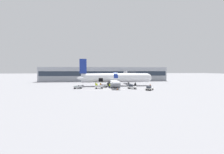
% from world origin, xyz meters
% --- Properties ---
extents(ground_plane, '(500.00, 500.00, 0.00)m').
position_xyz_m(ground_plane, '(0.00, 0.00, 0.00)').
color(ground_plane, gray).
extents(apron_marking_line, '(24.59, 1.91, 0.01)m').
position_xyz_m(apron_marking_line, '(3.30, -3.90, 0.00)').
color(apron_marking_line, silver).
rests_on(apron_marking_line, ground_plane).
extents(terminal_strip, '(76.38, 11.00, 8.41)m').
position_xyz_m(terminal_strip, '(0.00, 36.30, 4.21)').
color(terminal_strip, '#9EA3AD').
rests_on(terminal_strip, ground_plane).
extents(jet_bridge_stub, '(3.59, 12.07, 6.24)m').
position_xyz_m(jet_bridge_stub, '(10.34, 14.30, 4.55)').
color(jet_bridge_stub, '#4C4C51').
rests_on(jet_bridge_stub, ground_plane).
extents(airplane, '(32.08, 24.42, 11.21)m').
position_xyz_m(airplane, '(2.19, 7.39, 3.22)').
color(airplane, white).
rests_on(airplane, ground_plane).
extents(baggage_tug_lead, '(3.37, 2.88, 1.51)m').
position_xyz_m(baggage_tug_lead, '(7.14, -2.86, 0.65)').
color(baggage_tug_lead, white).
rests_on(baggage_tug_lead, ground_plane).
extents(baggage_tug_mid, '(3.15, 3.02, 1.34)m').
position_xyz_m(baggage_tug_mid, '(11.88, -6.94, 0.59)').
color(baggage_tug_mid, silver).
rests_on(baggage_tug_mid, ground_plane).
extents(baggage_cart_loading, '(3.69, 2.41, 1.08)m').
position_xyz_m(baggage_cart_loading, '(-2.41, 2.64, 0.54)').
color(baggage_cart_loading, '#999BA0').
rests_on(baggage_cart_loading, ground_plane).
extents(baggage_cart_queued, '(3.88, 2.11, 1.07)m').
position_xyz_m(baggage_cart_queued, '(-4.30, -0.93, 0.54)').
color(baggage_cart_queued, silver).
rests_on(baggage_cart_queued, ground_plane).
extents(baggage_cart_empty, '(3.94, 2.68, 1.15)m').
position_xyz_m(baggage_cart_empty, '(-11.89, 0.04, 0.52)').
color(baggage_cart_empty, '#B7BABF').
rests_on(baggage_cart_empty, ground_plane).
extents(ground_crew_loader_a, '(0.53, 0.36, 1.55)m').
position_xyz_m(ground_crew_loader_a, '(-5.16, 3.14, 0.82)').
color(ground_crew_loader_a, black).
rests_on(ground_crew_loader_a, ground_plane).
extents(ground_crew_loader_b, '(0.61, 0.51, 1.76)m').
position_xyz_m(ground_crew_loader_b, '(1.76, 4.11, 0.93)').
color(ground_crew_loader_b, black).
rests_on(ground_crew_loader_b, ground_plane).
extents(ground_crew_driver, '(0.58, 0.58, 1.83)m').
position_xyz_m(ground_crew_driver, '(-5.58, 4.27, 0.96)').
color(ground_crew_driver, black).
rests_on(ground_crew_driver, ground_plane).
extents(ground_crew_supervisor, '(0.54, 0.55, 1.70)m').
position_xyz_m(ground_crew_supervisor, '(-0.56, -0.27, 0.89)').
color(ground_crew_supervisor, '#1E2338').
rests_on(ground_crew_supervisor, ground_plane).
extents(ground_crew_helper, '(0.49, 0.56, 1.64)m').
position_xyz_m(ground_crew_helper, '(-5.55, 1.85, 0.86)').
color(ground_crew_helper, '#2D2D33').
rests_on(ground_crew_helper, ground_plane).
extents(ground_crew_marshal, '(0.56, 0.39, 1.61)m').
position_xyz_m(ground_crew_marshal, '(-3.67, 4.88, 0.85)').
color(ground_crew_marshal, '#2D2D33').
rests_on(ground_crew_marshal, ground_plane).
extents(suitcase_on_tarmac_upright, '(0.47, 0.43, 0.68)m').
position_xyz_m(suitcase_on_tarmac_upright, '(-0.71, 0.85, 0.29)').
color(suitcase_on_tarmac_upright, '#1E2347').
rests_on(suitcase_on_tarmac_upright, ground_plane).
extents(safety_cone_nose, '(0.63, 0.63, 0.68)m').
position_xyz_m(safety_cone_nose, '(17.77, 6.77, 0.32)').
color(safety_cone_nose, black).
rests_on(safety_cone_nose, ground_plane).
extents(safety_cone_engine_left, '(0.47, 0.47, 0.64)m').
position_xyz_m(safety_cone_engine_left, '(1.54, -5.00, 0.30)').
color(safety_cone_engine_left, black).
rests_on(safety_cone_engine_left, ground_plane).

